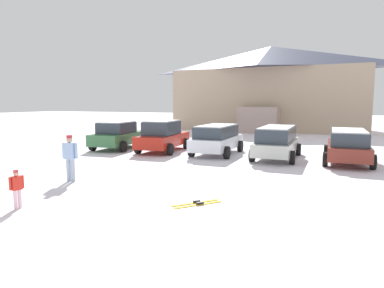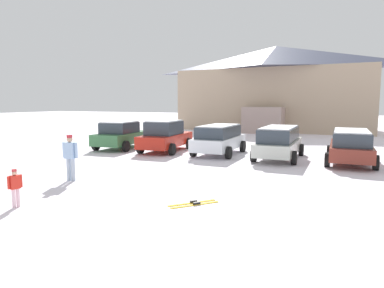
% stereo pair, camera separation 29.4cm
% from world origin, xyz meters
% --- Properties ---
extents(ground, '(160.00, 160.00, 0.00)m').
position_xyz_m(ground, '(0.00, 0.00, 0.00)').
color(ground, white).
extents(ski_lodge, '(19.42, 10.08, 8.48)m').
position_xyz_m(ski_lodge, '(-2.16, 32.02, 4.29)').
color(ski_lodge, tan).
rests_on(ski_lodge, ground).
extents(parked_green_coupe, '(2.51, 4.25, 1.67)m').
position_xyz_m(parked_green_coupe, '(-7.87, 13.36, 0.84)').
color(parked_green_coupe, '#377041').
rests_on(parked_green_coupe, ground).
extents(parked_red_sedan, '(2.41, 4.51, 1.79)m').
position_xyz_m(parked_red_sedan, '(-4.84, 13.47, 0.89)').
color(parked_red_sedan, '#B52214').
rests_on(parked_red_sedan, ground).
extents(parked_white_suv, '(2.15, 4.33, 1.60)m').
position_xyz_m(parked_white_suv, '(-1.59, 13.61, 0.87)').
color(parked_white_suv, white).
rests_on(parked_white_suv, ground).
extents(parked_silver_wagon, '(2.10, 4.69, 1.62)m').
position_xyz_m(parked_silver_wagon, '(1.64, 13.41, 0.88)').
color(parked_silver_wagon, beige).
rests_on(parked_silver_wagon, ground).
extents(parked_maroon_van, '(2.17, 4.58, 1.55)m').
position_xyz_m(parked_maroon_van, '(4.90, 13.49, 0.85)').
color(parked_maroon_van, maroon).
rests_on(parked_maroon_van, ground).
extents(skier_child_in_red_jacket, '(0.21, 0.38, 1.05)m').
position_xyz_m(skier_child_in_red_jacket, '(-3.35, 2.39, 0.59)').
color(skier_child_in_red_jacket, beige).
rests_on(skier_child_in_red_jacket, ground).
extents(skier_adult_in_blue_parka, '(0.62, 0.28, 1.67)m').
position_xyz_m(skier_adult_in_blue_parka, '(-4.30, 5.41, 0.94)').
color(skier_adult_in_blue_parka, '#A6B5C7').
rests_on(skier_adult_in_blue_parka, ground).
extents(pair_of_skis, '(1.16, 1.29, 0.08)m').
position_xyz_m(pair_of_skis, '(0.90, 4.62, 0.02)').
color(pair_of_skis, yellow).
rests_on(pair_of_skis, ground).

